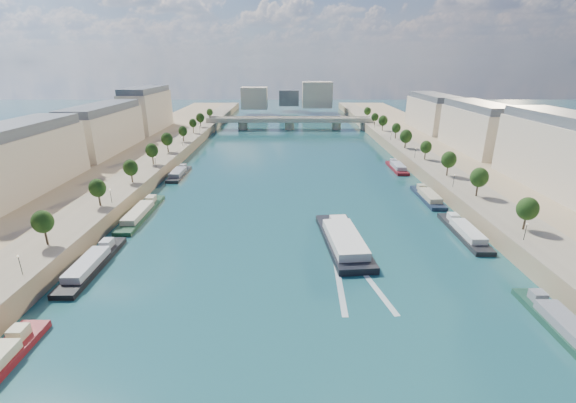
{
  "coord_description": "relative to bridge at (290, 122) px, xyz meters",
  "views": [
    {
      "loc": [
        -1.71,
        -34.64,
        43.52
      ],
      "look_at": [
        -1.46,
        71.23,
        5.0
      ],
      "focal_mm": 24.0,
      "sensor_mm": 36.0,
      "label": 1
    }
  ],
  "objects": [
    {
      "name": "ground",
      "position": [
        0.0,
        -130.23,
        -5.08
      ],
      "size": [
        700.0,
        700.0,
        0.0
      ],
      "primitive_type": "plane",
      "color": "#0C3137",
      "rests_on": "ground"
    },
    {
      "name": "quay_left",
      "position": [
        -72.0,
        -130.23,
        -2.58
      ],
      "size": [
        44.0,
        520.0,
        5.0
      ],
      "primitive_type": "cube",
      "color": "#9E8460",
      "rests_on": "ground"
    },
    {
      "name": "quay_right",
      "position": [
        72.0,
        -130.23,
        -2.58
      ],
      "size": [
        44.0,
        520.0,
        5.0
      ],
      "primitive_type": "cube",
      "color": "#9E8460",
      "rests_on": "ground"
    },
    {
      "name": "pave_left",
      "position": [
        -57.0,
        -130.23,
        -0.03
      ],
      "size": [
        14.0,
        520.0,
        0.1
      ],
      "primitive_type": "cube",
      "color": "gray",
      "rests_on": "quay_left"
    },
    {
      "name": "pave_right",
      "position": [
        57.0,
        -130.23,
        -0.03
      ],
      "size": [
        14.0,
        520.0,
        0.1
      ],
      "primitive_type": "cube",
      "color": "gray",
      "rests_on": "quay_right"
    },
    {
      "name": "trees_left",
      "position": [
        -55.0,
        -128.23,
        5.39
      ],
      "size": [
        4.8,
        268.8,
        8.26
      ],
      "color": "#382B1E",
      "rests_on": "ground"
    },
    {
      "name": "trees_right",
      "position": [
        55.0,
        -120.23,
        5.39
      ],
      "size": [
        4.8,
        268.8,
        8.26
      ],
      "color": "#382B1E",
      "rests_on": "ground"
    },
    {
      "name": "lamps_left",
      "position": [
        -52.5,
        -140.23,
        2.7
      ],
      "size": [
        0.36,
        200.36,
        4.28
      ],
      "color": "black",
      "rests_on": "ground"
    },
    {
      "name": "lamps_right",
      "position": [
        52.5,
        -125.23,
        2.7
      ],
      "size": [
        0.36,
        200.36,
        4.28
      ],
      "color": "black",
      "rests_on": "ground"
    },
    {
      "name": "buildings_left",
      "position": [
        -85.0,
        -118.23,
        11.37
      ],
      "size": [
        16.0,
        226.0,
        23.2
      ],
      "color": "beige",
      "rests_on": "ground"
    },
    {
      "name": "buildings_right",
      "position": [
        85.0,
        -118.23,
        11.37
      ],
      "size": [
        16.0,
        226.0,
        23.2
      ],
      "color": "beige",
      "rests_on": "ground"
    },
    {
      "name": "skyline",
      "position": [
        3.19,
        89.29,
        9.57
      ],
      "size": [
        79.0,
        42.0,
        22.0
      ],
      "color": "beige",
      "rests_on": "ground"
    },
    {
      "name": "bridge",
      "position": [
        0.0,
        0.0,
        0.0
      ],
      "size": [
        112.0,
        12.0,
        8.15
      ],
      "color": "#C1B79E",
      "rests_on": "ground"
    },
    {
      "name": "tour_barge",
      "position": [
        12.46,
        -177.2,
        -3.83
      ],
      "size": [
        11.72,
        32.12,
        4.27
      ],
      "rotation": [
        0.0,
        0.0,
        0.09
      ],
      "color": "black",
      "rests_on": "ground"
    },
    {
      "name": "wake",
      "position": [
        12.46,
        -193.7,
        -5.06
      ],
      "size": [
        10.74,
        26.03,
        0.04
      ],
      "color": "silver",
      "rests_on": "ground"
    },
    {
      "name": "moored_barges_left",
      "position": [
        -45.5,
        -184.11,
        -4.24
      ],
      "size": [
        5.0,
        156.62,
        3.6
      ],
      "color": "#1C1B3B",
      "rests_on": "ground"
    },
    {
      "name": "moored_barges_right",
      "position": [
        45.5,
        -176.17,
        -4.24
      ],
      "size": [
        5.0,
        163.64,
        3.6
      ],
      "color": "black",
      "rests_on": "ground"
    }
  ]
}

